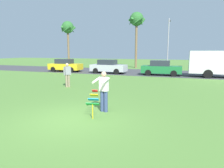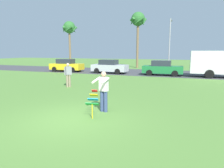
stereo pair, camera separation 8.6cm
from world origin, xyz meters
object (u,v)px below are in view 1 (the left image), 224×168
object	(u,v)px
parked_car_yellow	(65,66)
person_kite_flyer	(104,90)
parked_car_silver	(108,67)
streetlight_pole	(168,41)
kite_held	(93,100)
palm_tree_right_near	(137,21)
palm_tree_left_near	(68,29)
parked_car_green	(161,68)
parked_truck_white_box	(221,63)
person_walker_near	(67,74)

from	to	relation	value
parked_car_yellow	person_kite_flyer	bearing A→B (deg)	-51.95
parked_car_silver	streetlight_pole	world-z (taller)	streetlight_pole
person_kite_flyer	streetlight_pole	xyz separation A→B (m)	(0.78, 21.67, 3.05)
kite_held	palm_tree_right_near	xyz separation A→B (m)	(-4.12, 24.36, 6.40)
parked_car_yellow	palm_tree_left_near	size ratio (longest dim) A/B	0.55
parked_car_green	parked_car_silver	bearing A→B (deg)	179.98
streetlight_pole	parked_truck_white_box	bearing A→B (deg)	-51.91
kite_held	streetlight_pole	bearing A→B (deg)	87.81
palm_tree_left_near	person_walker_near	xyz separation A→B (m)	(11.87, -19.13, -5.51)
person_kite_flyer	person_walker_near	world-z (taller)	same
parked_car_yellow	parked_truck_white_box	size ratio (longest dim) A/B	0.63
kite_held	parked_truck_white_box	world-z (taller)	parked_truck_white_box
parked_car_silver	palm_tree_right_near	bearing A→B (deg)	82.73
person_kite_flyer	parked_car_silver	size ratio (longest dim) A/B	0.41
person_kite_flyer	kite_held	xyz separation A→B (m)	(-0.09, -0.84, -0.26)
streetlight_pole	parked_car_green	bearing A→B (deg)	-90.21
parked_truck_white_box	parked_car_yellow	bearing A→B (deg)	-179.99
person_walker_near	parked_truck_white_box	bearing A→B (deg)	40.98
parked_car_yellow	parked_truck_white_box	xyz separation A→B (m)	(17.74, 0.00, 0.64)
kite_held	parked_car_green	distance (m)	15.29
parked_car_yellow	palm_tree_left_near	distance (m)	12.20
kite_held	parked_car_silver	xyz separation A→B (m)	(-5.28, 15.27, 0.08)
parked_truck_white_box	person_walker_near	world-z (taller)	parked_truck_white_box
parked_car_silver	parked_car_green	xyz separation A→B (m)	(6.11, -0.00, 0.00)
kite_held	parked_car_yellow	size ratio (longest dim) A/B	0.25
parked_car_silver	parked_truck_white_box	world-z (taller)	parked_truck_white_box
parked_car_green	kite_held	bearing A→B (deg)	-93.13
kite_held	palm_tree_left_near	xyz separation A→B (m)	(-16.55, 24.66, 5.75)
parked_truck_white_box	kite_held	bearing A→B (deg)	-113.17
parked_car_silver	palm_tree_left_near	xyz separation A→B (m)	(-11.27, 9.39, 5.67)
parked_truck_white_box	palm_tree_left_near	world-z (taller)	palm_tree_left_near
kite_held	person_walker_near	distance (m)	7.25
parked_car_green	person_walker_near	size ratio (longest dim) A/B	2.46
parked_truck_white_box	streetlight_pole	xyz separation A→B (m)	(-5.67, 7.24, 2.59)
palm_tree_left_near	person_walker_near	bearing A→B (deg)	-58.17
person_walker_near	palm_tree_left_near	bearing A→B (deg)	121.83
parked_car_yellow	palm_tree_right_near	world-z (taller)	palm_tree_right_near
parked_car_silver	palm_tree_right_near	size ratio (longest dim) A/B	0.50
parked_car_silver	palm_tree_left_near	world-z (taller)	palm_tree_left_near
kite_held	parked_car_silver	size ratio (longest dim) A/B	0.25
palm_tree_left_near	palm_tree_right_near	bearing A→B (deg)	-1.37
kite_held	parked_car_silver	world-z (taller)	parked_car_silver
parked_car_green	palm_tree_right_near	size ratio (longest dim) A/B	0.50
palm_tree_right_near	parked_truck_white_box	bearing A→B (deg)	-40.48
palm_tree_right_near	kite_held	bearing A→B (deg)	-80.41
kite_held	parked_car_yellow	world-z (taller)	parked_car_yellow
parked_car_silver	kite_held	bearing A→B (deg)	-70.94
parked_car_yellow	parked_car_silver	xyz separation A→B (m)	(5.93, 0.00, 0.00)
person_kite_flyer	streetlight_pole	world-z (taller)	streetlight_pole
kite_held	streetlight_pole	xyz separation A→B (m)	(0.86, 22.51, 3.30)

